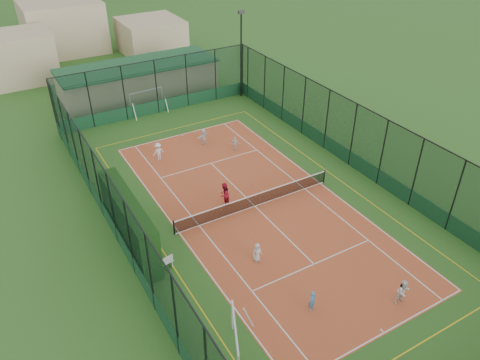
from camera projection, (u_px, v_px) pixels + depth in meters
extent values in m
plane|color=#2C6422|center=(255.00, 206.00, 31.11)|extent=(300.00, 300.00, 0.00)
cube|color=#AE4126|center=(255.00, 206.00, 31.11)|extent=(11.17, 23.97, 0.01)
cube|color=black|center=(129.00, 222.00, 27.10)|extent=(1.11, 7.40, 3.24)
imported|color=silver|center=(257.00, 252.00, 26.40)|extent=(0.59, 0.39, 1.20)
imported|color=#4690C9|center=(312.00, 301.00, 23.39)|extent=(0.50, 0.41, 1.20)
imported|color=white|center=(403.00, 292.00, 23.71)|extent=(0.79, 0.65, 1.48)
imported|color=silver|center=(158.00, 151.00, 35.81)|extent=(1.00, 0.67, 1.44)
imported|color=silver|center=(235.00, 144.00, 37.16)|extent=(0.73, 0.62, 1.17)
imported|color=silver|center=(204.00, 137.00, 37.96)|extent=(1.30, 0.82, 1.34)
imported|color=#A81128|center=(224.00, 194.00, 30.83)|extent=(1.01, 0.95, 1.65)
sphere|color=#CCE033|center=(256.00, 185.00, 33.13)|extent=(0.07, 0.07, 0.07)
sphere|color=#CCE033|center=(224.00, 201.00, 31.53)|extent=(0.07, 0.07, 0.07)
sphere|color=#CCE033|center=(262.00, 192.00, 32.48)|extent=(0.07, 0.07, 0.07)
sphere|color=#CCE033|center=(223.00, 198.00, 31.86)|extent=(0.07, 0.07, 0.07)
sphere|color=#CCE033|center=(262.00, 190.00, 32.65)|extent=(0.07, 0.07, 0.07)
sphere|color=#CCE033|center=(222.00, 210.00, 30.69)|extent=(0.07, 0.07, 0.07)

